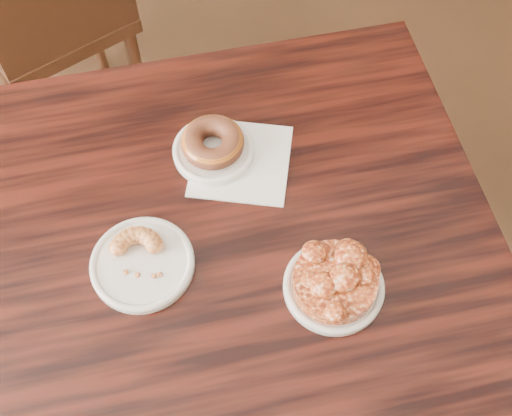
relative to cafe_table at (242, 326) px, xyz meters
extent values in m
cube|color=black|center=(0.00, 0.00, 0.00)|extent=(0.89, 0.89, 0.75)
cube|color=white|center=(0.04, 0.16, 0.38)|extent=(0.22, 0.22, 0.00)
cylinder|color=white|center=(0.00, 0.19, 0.39)|extent=(0.14, 0.14, 0.01)
cylinder|color=silver|center=(-0.16, 0.00, 0.38)|extent=(0.17, 0.17, 0.01)
cylinder|color=silver|center=(0.13, -0.11, 0.38)|extent=(0.16, 0.16, 0.01)
torus|color=#996016|center=(0.00, 0.19, 0.41)|extent=(0.11, 0.11, 0.04)
camera|label=1|loc=(-0.09, -0.46, 1.31)|focal=45.00mm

